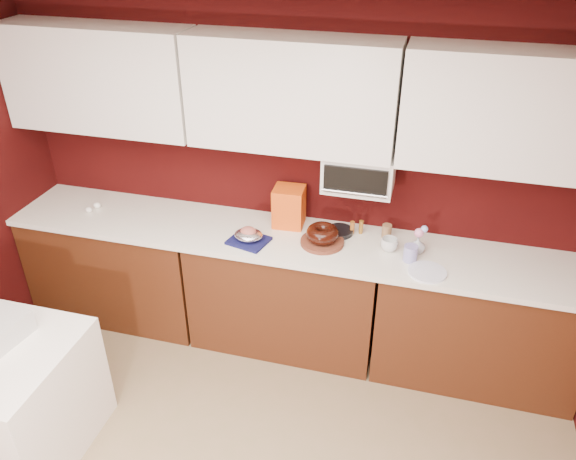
# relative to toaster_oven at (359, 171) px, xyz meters

# --- Properties ---
(ceiling) EXTENTS (4.00, 4.50, 0.02)m
(ceiling) POSITION_rel_toaster_oven_xyz_m (-0.45, -2.10, 1.12)
(ceiling) COLOR white
(ceiling) RESTS_ON wall_back
(wall_back) EXTENTS (4.00, 0.02, 2.50)m
(wall_back) POSITION_rel_toaster_oven_xyz_m (-0.45, 0.15, -0.12)
(wall_back) COLOR #310706
(wall_back) RESTS_ON floor
(base_cabinet_left) EXTENTS (1.31, 0.58, 0.86)m
(base_cabinet_left) POSITION_rel_toaster_oven_xyz_m (-1.78, -0.17, -0.95)
(base_cabinet_left) COLOR #48210E
(base_cabinet_left) RESTS_ON floor
(base_cabinet_center) EXTENTS (1.31, 0.58, 0.86)m
(base_cabinet_center) POSITION_rel_toaster_oven_xyz_m (-0.45, -0.17, -0.95)
(base_cabinet_center) COLOR #48210E
(base_cabinet_center) RESTS_ON floor
(base_cabinet_right) EXTENTS (1.31, 0.58, 0.86)m
(base_cabinet_right) POSITION_rel_toaster_oven_xyz_m (0.88, -0.17, -0.95)
(base_cabinet_right) COLOR #48210E
(base_cabinet_right) RESTS_ON floor
(countertop) EXTENTS (4.00, 0.62, 0.04)m
(countertop) POSITION_rel_toaster_oven_xyz_m (-0.45, -0.17, -0.49)
(countertop) COLOR white
(countertop) RESTS_ON base_cabinet_center
(upper_cabinet_left) EXTENTS (1.31, 0.33, 0.70)m
(upper_cabinet_left) POSITION_rel_toaster_oven_xyz_m (-1.78, -0.02, 0.48)
(upper_cabinet_left) COLOR white
(upper_cabinet_left) RESTS_ON wall_back
(upper_cabinet_center) EXTENTS (1.31, 0.33, 0.70)m
(upper_cabinet_center) POSITION_rel_toaster_oven_xyz_m (-0.45, -0.02, 0.48)
(upper_cabinet_center) COLOR white
(upper_cabinet_center) RESTS_ON wall_back
(upper_cabinet_right) EXTENTS (1.31, 0.33, 0.70)m
(upper_cabinet_right) POSITION_rel_toaster_oven_xyz_m (0.88, -0.02, 0.48)
(upper_cabinet_right) COLOR white
(upper_cabinet_right) RESTS_ON wall_back
(toaster_oven) EXTENTS (0.45, 0.30, 0.25)m
(toaster_oven) POSITION_rel_toaster_oven_xyz_m (0.00, 0.00, 0.00)
(toaster_oven) COLOR white
(toaster_oven) RESTS_ON upper_cabinet_center
(toaster_oven_door) EXTENTS (0.40, 0.02, 0.18)m
(toaster_oven_door) POSITION_rel_toaster_oven_xyz_m (0.00, -0.16, 0.00)
(toaster_oven_door) COLOR black
(toaster_oven_door) RESTS_ON toaster_oven
(toaster_oven_handle) EXTENTS (0.42, 0.02, 0.02)m
(toaster_oven_handle) POSITION_rel_toaster_oven_xyz_m (0.00, -0.18, -0.07)
(toaster_oven_handle) COLOR silver
(toaster_oven_handle) RESTS_ON toaster_oven
(cake_base) EXTENTS (0.36, 0.36, 0.03)m
(cake_base) POSITION_rel_toaster_oven_xyz_m (-0.19, -0.18, -0.46)
(cake_base) COLOR brown
(cake_base) RESTS_ON countertop
(bundt_cake) EXTENTS (0.28, 0.28, 0.09)m
(bundt_cake) POSITION_rel_toaster_oven_xyz_m (-0.19, -0.18, -0.40)
(bundt_cake) COLOR black
(bundt_cake) RESTS_ON cake_base
(navy_towel) EXTENTS (0.29, 0.27, 0.02)m
(navy_towel) POSITION_rel_toaster_oven_xyz_m (-0.67, -0.29, -0.47)
(navy_towel) COLOR #121343
(navy_towel) RESTS_ON countertop
(foil_ham_nest) EXTENTS (0.21, 0.19, 0.07)m
(foil_ham_nest) POSITION_rel_toaster_oven_xyz_m (-0.67, -0.29, -0.42)
(foil_ham_nest) COLOR silver
(foil_ham_nest) RESTS_ON navy_towel
(roasted_ham) EXTENTS (0.14, 0.13, 0.07)m
(roasted_ham) POSITION_rel_toaster_oven_xyz_m (-0.67, -0.29, -0.40)
(roasted_ham) COLOR #B96054
(roasted_ham) RESTS_ON foil_ham_nest
(pandoro_box) EXTENTS (0.22, 0.20, 0.28)m
(pandoro_box) POSITION_rel_toaster_oven_xyz_m (-0.47, 0.01, -0.33)
(pandoro_box) COLOR red
(pandoro_box) RESTS_ON countertop
(dark_pan) EXTENTS (0.20, 0.20, 0.03)m
(dark_pan) POSITION_rel_toaster_oven_xyz_m (-0.10, -0.02, -0.46)
(dark_pan) COLOR black
(dark_pan) RESTS_ON countertop
(coffee_mug) EXTENTS (0.14, 0.14, 0.11)m
(coffee_mug) POSITION_rel_toaster_oven_xyz_m (0.25, -0.15, -0.42)
(coffee_mug) COLOR silver
(coffee_mug) RESTS_ON countertop
(blue_jar) EXTENTS (0.10, 0.10, 0.11)m
(blue_jar) POSITION_rel_toaster_oven_xyz_m (0.39, -0.23, -0.42)
(blue_jar) COLOR #211B96
(blue_jar) RESTS_ON countertop
(flower_vase) EXTENTS (0.10, 0.10, 0.12)m
(flower_vase) POSITION_rel_toaster_oven_xyz_m (0.43, -0.13, -0.41)
(flower_vase) COLOR silver
(flower_vase) RESTS_ON countertop
(flower_pink) EXTENTS (0.06, 0.06, 0.06)m
(flower_pink) POSITION_rel_toaster_oven_xyz_m (0.43, -0.13, -0.33)
(flower_pink) COLOR pink
(flower_pink) RESTS_ON flower_vase
(flower_blue) EXTENTS (0.05, 0.05, 0.05)m
(flower_blue) POSITION_rel_toaster_oven_xyz_m (0.46, -0.11, -0.30)
(flower_blue) COLOR #9BB6F8
(flower_blue) RESTS_ON flower_vase
(china_plate) EXTENTS (0.29, 0.29, 0.01)m
(china_plate) POSITION_rel_toaster_oven_xyz_m (0.51, -0.35, -0.47)
(china_plate) COLOR white
(china_plate) RESTS_ON countertop
(amber_bottle) EXTENTS (0.04, 0.04, 0.09)m
(amber_bottle) POSITION_rel_toaster_oven_xyz_m (-0.02, 0.00, -0.43)
(amber_bottle) COLOR #934F1A
(amber_bottle) RESTS_ON countertop
(paper_cup) EXTENTS (0.09, 0.09, 0.10)m
(paper_cup) POSITION_rel_toaster_oven_xyz_m (0.21, 0.01, -0.43)
(paper_cup) COLOR brown
(paper_cup) RESTS_ON countertop
(egg_left) EXTENTS (0.06, 0.06, 0.04)m
(egg_left) POSITION_rel_toaster_oven_xyz_m (-1.94, -0.20, -0.45)
(egg_left) COLOR white
(egg_left) RESTS_ON countertop
(egg_right) EXTENTS (0.06, 0.05, 0.05)m
(egg_right) POSITION_rel_toaster_oven_xyz_m (-1.92, -0.13, -0.45)
(egg_right) COLOR white
(egg_right) RESTS_ON countertop
(amber_bottle_tall) EXTENTS (0.04, 0.04, 0.10)m
(amber_bottle_tall) POSITION_rel_toaster_oven_xyz_m (0.04, 0.02, -0.43)
(amber_bottle_tall) COLOR brown
(amber_bottle_tall) RESTS_ON countertop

